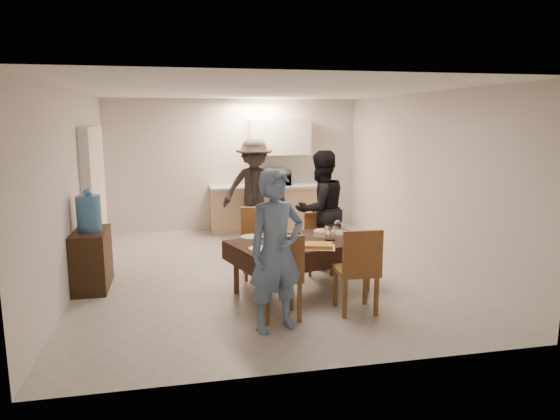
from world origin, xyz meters
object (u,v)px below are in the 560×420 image
Objects in this scene: water_jug at (89,213)px; wine_bottle at (298,229)px; microwave at (276,177)px; savoury_tart at (318,246)px; console at (92,259)px; water_pitcher at (330,233)px; dining_table at (302,243)px; person_kitchen at (255,188)px; person_near at (276,251)px; person_far at (321,210)px.

water_jug is 2.71m from wine_bottle.
savoury_tart is at bearing 85.80° from microwave.
console is 2.74m from wine_bottle.
water_pitcher is at bearing 52.85° from savoury_tart.
dining_table is 10.16× the size of water_pitcher.
water_jug is 0.83× the size of microwave.
person_kitchen is at bearing 42.07° from microwave.
water_pitcher is 3.31m from person_kitchen.
water_jug is (0.00, 0.00, 0.62)m from console.
dining_table is 0.38m from water_pitcher.
water_pitcher is at bearing -26.02° from dining_table.
microwave is 0.33× the size of person_near.
person_far reaches higher than microwave.
person_far is (3.22, 0.31, -0.13)m from water_jug.
person_kitchen is (-0.10, 3.23, 0.27)m from dining_table.
console is at bearing -135.85° from person_kitchen.
dining_table is at bearing 104.74° from savoury_tart.
person_far reaches higher than water_jug.
person_near is (-0.90, -1.00, 0.07)m from water_pitcher.
dining_table is 4.29× the size of water_jug.
console is 0.62m from water_jug.
console is 0.46× the size of person_kitchen.
dining_table is 6.76× the size of wine_bottle.
water_jug is 1.58× the size of wine_bottle.
console is at bearing 123.49° from person_near.
wine_bottle is 3.66m from microwave.
person_near reaches higher than microwave.
console is (-2.67, 0.74, -0.27)m from dining_table.
water_pitcher is (3.02, -0.79, -0.23)m from water_jug.
savoury_tart is at bearing -70.77° from wine_bottle.
wine_bottle reaches higher than console.
wine_bottle is 0.47m from savoury_tart.
person_far is (0.20, 1.10, 0.09)m from water_pitcher.
console reaches higher than dining_table.
savoury_tart is 4.08m from microwave.
water_pitcher is (0.40, -0.10, -0.05)m from wine_bottle.
water_jug is 3.23m from person_far.
water_pitcher reaches higher than savoury_tart.
person_kitchen is (-0.50, -0.45, -0.14)m from microwave.
person_kitchen is (0.45, 4.28, 0.06)m from person_near.
person_far is at bearing 93.32° from microwave.
savoury_tart is (-0.25, -0.33, -0.07)m from water_pitcher.
wine_bottle reaches higher than dining_table.
water_pitcher is 0.11× the size of person_far.
dining_table is 2.79m from water_jug.
person_kitchen is at bearing 44.15° from water_jug.
wine_bottle is 0.42m from water_pitcher.
microwave reaches higher than water_pitcher.
console is at bearing 165.33° from wine_bottle.
person_far is (0.55, 1.05, 0.22)m from dining_table.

